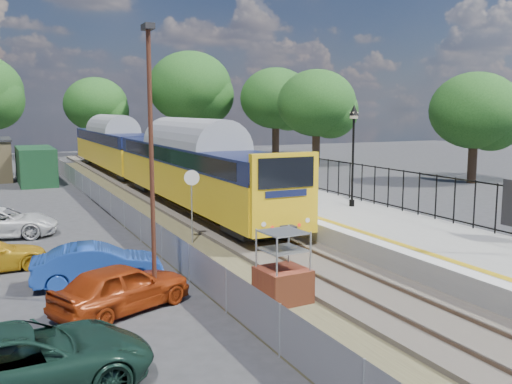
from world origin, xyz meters
TOP-DOWN VIEW (x-y plane):
  - ground at (0.00, 0.00)m, footprint 120.00×120.00m
  - track_bed at (-0.47, 9.67)m, footprint 5.90×80.00m
  - platform at (4.20, 8.00)m, footprint 5.00×70.00m
  - platform_edge at (2.14, 8.00)m, footprint 0.90×70.00m
  - victorian_lamp_north at (5.30, 6.00)m, footprint 0.44×0.44m
  - palisade_fence at (6.55, 2.24)m, footprint 0.12×26.00m
  - wire_fence at (-4.20, 12.00)m, footprint 0.06×52.00m
  - tree_line at (1.40, 42.00)m, footprint 56.80×43.80m
  - train at (0.00, 23.01)m, footprint 2.82×40.83m
  - brick_plinth at (-2.50, -1.95)m, footprint 1.36×1.36m
  - speed_sign at (-2.50, 5.60)m, footprint 0.57×0.23m
  - carpark_lamp at (-5.76, -0.76)m, footprint 0.25×0.50m
  - car_green at (-9.29, -4.46)m, footprint 5.04×2.69m
  - car_red at (-6.64, -0.73)m, footprint 4.12×2.98m
  - car_blue at (-6.80, 1.86)m, footprint 3.97×1.83m
  - car_white at (-9.25, 10.24)m, footprint 4.78×2.90m

SIDE VIEW (x-z plane):
  - ground at x=0.00m, z-range 0.00..0.00m
  - track_bed at x=-0.47m, z-range -0.05..0.24m
  - platform at x=4.20m, z-range 0.00..0.90m
  - wire_fence at x=-4.20m, z-range 0.00..1.20m
  - car_white at x=-9.25m, z-range 0.00..1.24m
  - car_blue at x=-6.80m, z-range 0.00..1.26m
  - car_red at x=-6.64m, z-range 0.00..1.30m
  - car_green at x=-9.29m, z-range 0.00..1.35m
  - platform_edge at x=2.14m, z-range 0.90..0.91m
  - brick_plinth at x=-2.50m, z-range -0.04..2.00m
  - palisade_fence at x=6.55m, z-range 0.84..2.84m
  - speed_sign at x=-2.50m, z-range 0.55..3.50m
  - train at x=0.00m, z-range 0.59..4.09m
  - carpark_lamp at x=-5.76m, z-range 0.50..7.91m
  - victorian_lamp_north at x=5.30m, z-range 2.00..6.60m
  - tree_line at x=1.40m, z-range 0.67..12.55m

